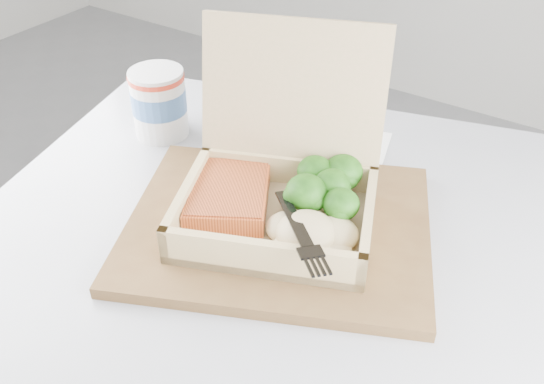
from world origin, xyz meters
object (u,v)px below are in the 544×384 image
Objects in this scene: serving_tray at (278,226)px; takeout_container at (282,175)px; cafe_table at (277,367)px; paper_cup at (159,101)px.

takeout_container is at bearing 114.76° from serving_tray.
paper_cup is at bearing 154.81° from cafe_table.
paper_cup is at bearing 142.37° from takeout_container.
paper_cup is (-0.28, 0.13, 0.23)m from cafe_table.
takeout_container is (-0.04, 0.06, 0.25)m from cafe_table.
paper_cup is at bearing 160.49° from serving_tray.
serving_tray is (-0.03, 0.04, 0.19)m from cafe_table.
takeout_container is at bearing -15.79° from paper_cup.
takeout_container reaches higher than serving_tray.
cafe_table is 0.20m from serving_tray.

